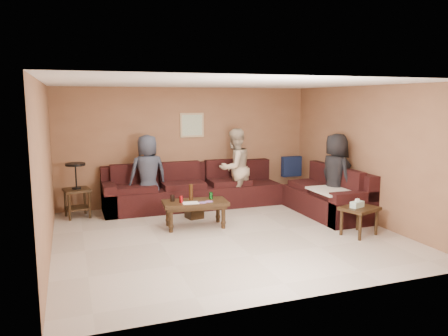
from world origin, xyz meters
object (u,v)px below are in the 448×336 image
(end_table_left, at_px, (77,189))
(waste_bin, at_px, (194,209))
(person_left, at_px, (148,174))
(person_right, at_px, (335,175))
(side_table_right, at_px, (359,211))
(coffee_table, at_px, (195,205))
(person_middle, at_px, (235,168))
(sectional_sofa, at_px, (239,194))

(end_table_left, xyz_separation_m, waste_bin, (2.10, -0.81, -0.38))
(person_left, xyz_separation_m, person_right, (3.34, -1.53, 0.02))
(side_table_right, height_order, person_right, person_right)
(waste_bin, distance_m, person_right, 2.79)
(coffee_table, relative_size, side_table_right, 1.67)
(waste_bin, xyz_separation_m, person_right, (2.61, -0.78, 0.64))
(end_table_left, relative_size, person_middle, 0.64)
(person_middle, xyz_separation_m, person_right, (1.54, -1.40, -0.02))
(side_table_right, bearing_deg, person_left, 138.37)
(coffee_table, distance_m, side_table_right, 2.80)
(person_left, relative_size, person_right, 0.97)
(person_middle, bearing_deg, person_right, 115.51)
(coffee_table, xyz_separation_m, person_right, (2.75, -0.20, 0.41))
(sectional_sofa, height_order, side_table_right, sectional_sofa)
(side_table_right, relative_size, person_right, 0.44)
(end_table_left, bearing_deg, waste_bin, -21.18)
(sectional_sofa, xyz_separation_m, person_left, (-1.78, 0.45, 0.46))
(person_left, bearing_deg, sectional_sofa, 158.06)
(sectional_sofa, bearing_deg, end_table_left, 170.70)
(person_middle, bearing_deg, sectional_sofa, 62.31)
(coffee_table, relative_size, waste_bin, 3.47)
(person_middle, bearing_deg, coffee_table, 22.40)
(sectional_sofa, relative_size, end_table_left, 4.41)
(sectional_sofa, distance_m, waste_bin, 1.09)
(side_table_right, bearing_deg, waste_bin, 139.68)
(side_table_right, distance_m, person_left, 4.08)
(end_table_left, xyz_separation_m, side_table_right, (4.39, -2.76, -0.14))
(waste_bin, xyz_separation_m, person_middle, (1.07, 0.62, 0.65))
(end_table_left, bearing_deg, person_right, -18.68)
(coffee_table, bearing_deg, person_middle, 44.59)
(sectional_sofa, height_order, coffee_table, sectional_sofa)
(waste_bin, bearing_deg, person_middle, 30.13)
(end_table_left, bearing_deg, person_left, -2.71)
(waste_bin, xyz_separation_m, person_left, (-0.74, 0.75, 0.61))
(coffee_table, relative_size, end_table_left, 1.12)
(end_table_left, relative_size, waste_bin, 3.11)
(person_middle, distance_m, person_right, 2.08)
(side_table_right, xyz_separation_m, person_right, (0.31, 1.17, 0.39))
(coffee_table, height_order, waste_bin, coffee_table)
(person_left, height_order, person_right, person_right)
(end_table_left, relative_size, person_left, 0.67)
(side_table_right, relative_size, person_left, 0.45)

